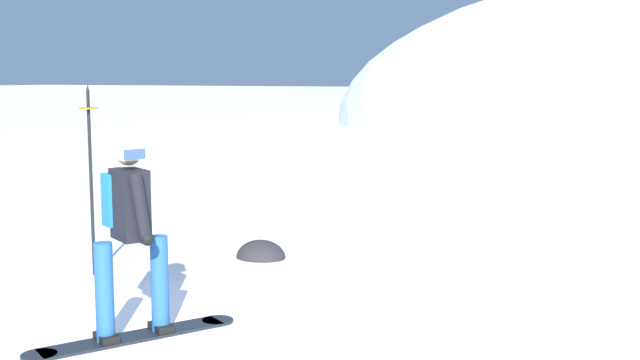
{
  "coord_description": "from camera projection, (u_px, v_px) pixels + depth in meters",
  "views": [
    {
      "loc": [
        3.78,
        -5.08,
        2.17
      ],
      "look_at": [
        -0.18,
        3.02,
        1.0
      ],
      "focal_mm": 44.79,
      "sensor_mm": 36.0,
      "label": 1
    }
  ],
  "objects": [
    {
      "name": "piste_marker_near",
      "position": [
        91.0,
        168.0,
        8.64
      ],
      "size": [
        0.2,
        0.2,
        2.09
      ],
      "color": "black",
      "rests_on": "ground"
    },
    {
      "name": "snowboarder_main",
      "position": [
        130.0,
        230.0,
        6.57
      ],
      "size": [
        1.04,
        1.64,
        1.71
      ],
      "color": "black",
      "rests_on": "ground"
    },
    {
      "name": "ground_plane",
      "position": [
        176.0,
        347.0,
        6.46
      ],
      "size": [
        300.0,
        300.0,
        0.0
      ],
      "primitive_type": "plane",
      "color": "white"
    },
    {
      "name": "rock_dark",
      "position": [
        261.0,
        258.0,
        9.62
      ],
      "size": [
        0.62,
        0.52,
        0.43
      ],
      "color": "#282628",
      "rests_on": "ground"
    }
  ]
}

